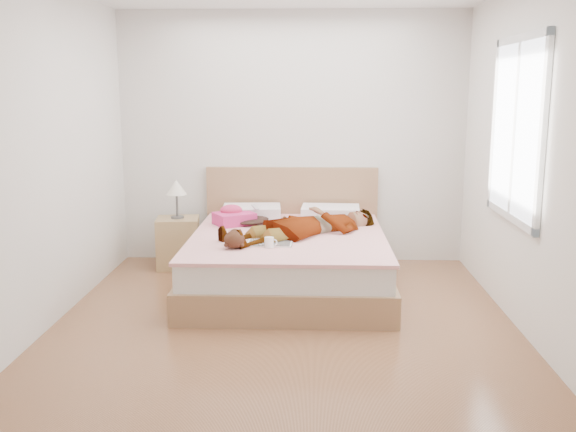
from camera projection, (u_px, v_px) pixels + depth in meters
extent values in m
plane|color=#532F1A|center=(284.00, 325.00, 4.98)|extent=(4.00, 4.00, 0.00)
imported|color=silver|center=(306.00, 221.00, 5.85)|extent=(1.67, 1.49, 0.23)
ellipsoid|color=black|center=(249.00, 219.00, 6.32)|extent=(0.46, 0.53, 0.07)
cube|color=silver|center=(255.00, 207.00, 6.25)|extent=(0.08, 0.09, 0.05)
plane|color=silver|center=(292.00, 138.00, 6.69)|extent=(3.60, 0.00, 3.60)
plane|color=silver|center=(263.00, 208.00, 2.77)|extent=(3.60, 0.00, 3.60)
plane|color=silver|center=(44.00, 158.00, 4.80)|extent=(0.00, 4.00, 4.00)
plane|color=white|center=(531.00, 160.00, 4.66)|extent=(0.00, 4.00, 4.00)
cube|color=white|center=(516.00, 129.00, 4.92)|extent=(0.02, 1.10, 1.30)
cube|color=silver|center=(543.00, 135.00, 4.35)|extent=(0.04, 0.06, 1.42)
cube|color=silver|center=(495.00, 125.00, 5.49)|extent=(0.04, 0.06, 1.42)
cube|color=silver|center=(510.00, 216.00, 5.05)|extent=(0.04, 1.22, 0.06)
cube|color=silver|center=(522.00, 38.00, 4.79)|extent=(0.04, 1.22, 0.06)
cube|color=silver|center=(516.00, 129.00, 4.92)|extent=(0.03, 0.04, 1.30)
cube|color=brown|center=(288.00, 275.00, 5.89)|extent=(1.78, 2.08, 0.26)
cube|color=silver|center=(288.00, 249.00, 5.84)|extent=(1.70, 2.00, 0.22)
cube|color=silver|center=(288.00, 236.00, 5.82)|extent=(1.74, 2.04, 0.03)
cube|color=brown|center=(292.00, 214.00, 6.81)|extent=(1.80, 0.07, 1.00)
cube|color=silver|center=(252.00, 212.00, 6.52)|extent=(0.61, 0.44, 0.13)
cube|color=white|center=(330.00, 213.00, 6.49)|extent=(0.60, 0.43, 0.13)
cube|color=#D53A6C|center=(234.00, 219.00, 6.23)|extent=(0.46, 0.43, 0.12)
ellipsoid|color=#D43960|center=(231.00, 210.00, 6.25)|extent=(0.24, 0.19, 0.11)
cube|color=white|center=(269.00, 243.00, 5.46)|extent=(0.39, 0.26, 0.01)
cube|color=white|center=(258.00, 242.00, 5.46)|extent=(0.20, 0.26, 0.02)
cube|color=#2A2A2A|center=(281.00, 242.00, 5.45)|extent=(0.20, 0.26, 0.02)
cylinder|color=white|center=(269.00, 242.00, 5.32)|extent=(0.09, 0.09, 0.09)
torus|color=white|center=(274.00, 242.00, 5.31)|extent=(0.06, 0.03, 0.06)
cylinder|color=black|center=(269.00, 238.00, 5.32)|extent=(0.08, 0.08, 0.00)
ellipsoid|color=#301C0D|center=(234.00, 239.00, 5.29)|extent=(0.18, 0.21, 0.15)
ellipsoid|color=beige|center=(234.00, 239.00, 5.27)|extent=(0.10, 0.11, 0.07)
sphere|color=black|center=(235.00, 235.00, 5.40)|extent=(0.11, 0.11, 0.11)
sphere|color=pink|center=(231.00, 232.00, 5.43)|extent=(0.04, 0.04, 0.04)
sphere|color=#EF9CC3|center=(240.00, 232.00, 5.43)|extent=(0.04, 0.04, 0.04)
ellipsoid|color=black|center=(226.00, 245.00, 5.25)|extent=(0.05, 0.07, 0.03)
ellipsoid|color=#311B0D|center=(242.00, 245.00, 5.26)|extent=(0.05, 0.07, 0.03)
cube|color=olive|center=(178.00, 243.00, 6.57)|extent=(0.46, 0.42, 0.52)
cylinder|color=#464646|center=(177.00, 217.00, 6.52)|extent=(0.15, 0.15, 0.02)
cylinder|color=#464646|center=(177.00, 205.00, 6.49)|extent=(0.03, 0.03, 0.26)
cone|color=white|center=(176.00, 187.00, 6.46)|extent=(0.23, 0.23, 0.15)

